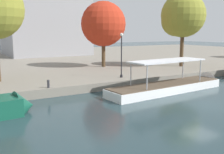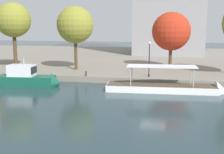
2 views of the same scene
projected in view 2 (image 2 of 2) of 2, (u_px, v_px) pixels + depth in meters
ground_plane at (154, 101)px, 28.38m from camera, size 220.00×220.00×0.00m
dock_promenade at (164, 59)px, 62.46m from camera, size 120.00×55.00×0.79m
motor_yacht_1 at (30, 80)px, 35.82m from camera, size 8.24×3.03×4.16m
tour_boat_2 at (170, 89)px, 32.54m from camera, size 13.90×3.58×4.03m
mooring_bollard_0 at (86, 73)px, 38.15m from camera, size 0.23×0.23×0.72m
lamp_post at (149, 58)px, 37.41m from camera, size 0.33×0.33×4.67m
tree_0 at (14, 21)px, 44.21m from camera, size 5.44×5.44×10.34m
tree_3 at (171, 32)px, 44.87m from camera, size 6.10×6.10×8.90m
tree_4 at (75, 25)px, 43.07m from camera, size 5.62×5.62×9.68m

